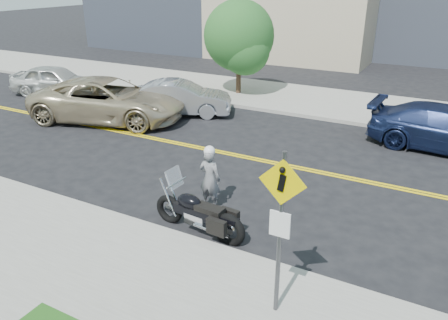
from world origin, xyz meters
TOP-DOWN VIEW (x-y plane):
  - ground_plane at (0.00, 0.00)m, footprint 120.00×120.00m
  - sidewalk_near at (0.00, -7.50)m, footprint 60.00×5.00m
  - sidewalk_far at (0.00, 7.50)m, footprint 60.00×5.00m
  - pedestrian_sign at (4.20, -6.31)m, footprint 0.78×0.08m
  - motorcyclist at (1.22, -3.42)m, footprint 0.59×0.40m
  - motorcycle at (1.59, -4.60)m, footprint 2.44×0.92m
  - suv at (-6.03, 0.92)m, footprint 6.72×4.41m
  - parked_car_white at (-11.22, 2.84)m, footprint 4.59×2.99m
  - parked_car_silver at (-3.96, 2.98)m, footprint 4.59×3.17m
  - parked_car_blue at (6.33, 3.84)m, footprint 5.28×2.39m
  - tree_far_a at (-3.14, 6.96)m, footprint 3.33×3.33m

SIDE VIEW (x-z plane):
  - ground_plane at x=0.00m, z-range 0.00..0.00m
  - sidewalk_near at x=0.00m, z-range 0.00..0.15m
  - sidewalk_far at x=0.00m, z-range 0.00..0.15m
  - parked_car_silver at x=-3.96m, z-range 0.00..1.43m
  - parked_car_white at x=-11.22m, z-range 0.00..1.45m
  - motorcycle at x=1.59m, z-range 0.00..1.46m
  - parked_car_blue at x=6.33m, z-range 0.00..1.50m
  - motorcyclist at x=1.22m, z-range 0.00..1.69m
  - suv at x=-6.03m, z-range 0.00..1.72m
  - pedestrian_sign at x=4.20m, z-range 0.46..3.46m
  - tree_far_a at x=-3.14m, z-range 0.60..5.16m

